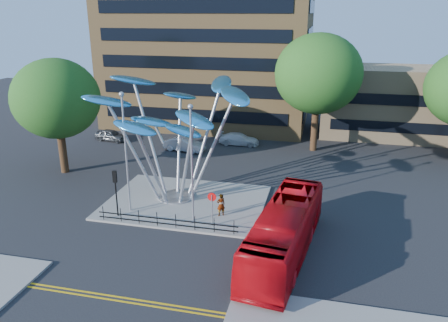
% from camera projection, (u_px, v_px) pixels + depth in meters
% --- Properties ---
extents(ground, '(120.00, 120.00, 0.00)m').
position_uv_depth(ground, '(172.00, 242.00, 28.05)').
color(ground, black).
rests_on(ground, ground).
extents(traffic_island, '(12.00, 9.00, 0.15)m').
position_uv_depth(traffic_island, '(186.00, 202.00, 33.76)').
color(traffic_island, slate).
rests_on(traffic_island, ground).
extents(double_yellow_near, '(40.00, 0.12, 0.01)m').
position_uv_depth(double_yellow_near, '(133.00, 299.00, 22.53)').
color(double_yellow_near, gold).
rests_on(double_yellow_near, ground).
extents(double_yellow_far, '(40.00, 0.12, 0.01)m').
position_uv_depth(double_yellow_far, '(130.00, 303.00, 22.25)').
color(double_yellow_far, gold).
rests_on(double_yellow_far, ground).
extents(brick_tower, '(25.00, 15.00, 30.00)m').
position_uv_depth(brick_tower, '(209.00, 3.00, 53.86)').
color(brick_tower, olive).
rests_on(brick_tower, ground).
extents(low_building_near, '(15.00, 8.00, 8.00)m').
position_uv_depth(low_building_near, '(388.00, 102.00, 50.85)').
color(low_building_near, tan).
rests_on(low_building_near, ground).
extents(tree_right, '(8.80, 8.80, 12.11)m').
position_uv_depth(tree_right, '(318.00, 74.00, 43.91)').
color(tree_right, black).
rests_on(tree_right, ground).
extents(tree_left, '(7.60, 7.60, 10.32)m').
position_uv_depth(tree_left, '(56.00, 99.00, 38.06)').
color(tree_left, black).
rests_on(tree_left, ground).
extents(leaf_sculpture, '(12.72, 9.54, 9.51)m').
position_uv_depth(leaf_sculpture, '(173.00, 113.00, 32.39)').
color(leaf_sculpture, '#9EA0A5').
rests_on(leaf_sculpture, traffic_island).
extents(street_lamp_left, '(0.36, 0.36, 8.80)m').
position_uv_depth(street_lamp_left, '(125.00, 143.00, 30.49)').
color(street_lamp_left, '#9EA0A5').
rests_on(street_lamp_left, traffic_island).
extents(street_lamp_right, '(0.36, 0.36, 8.30)m').
position_uv_depth(street_lamp_right, '(192.00, 154.00, 29.03)').
color(street_lamp_right, '#9EA0A5').
rests_on(street_lamp_right, traffic_island).
extents(traffic_light_island, '(0.28, 0.18, 3.42)m').
position_uv_depth(traffic_light_island, '(115.00, 184.00, 30.57)').
color(traffic_light_island, black).
rests_on(traffic_light_island, traffic_island).
extents(no_entry_sign_island, '(0.60, 0.10, 2.45)m').
position_uv_depth(no_entry_sign_island, '(212.00, 204.00, 29.33)').
color(no_entry_sign_island, '#9EA0A5').
rests_on(no_entry_sign_island, traffic_island).
extents(pedestrian_railing_front, '(10.00, 0.06, 1.00)m').
position_uv_depth(pedestrian_railing_front, '(166.00, 221.00, 29.65)').
color(pedestrian_railing_front, black).
rests_on(pedestrian_railing_front, traffic_island).
extents(red_bus, '(4.16, 11.78, 3.21)m').
position_uv_depth(red_bus, '(285.00, 231.00, 26.09)').
color(red_bus, '#B0080F').
rests_on(red_bus, ground).
extents(pedestrian, '(0.73, 0.67, 1.68)m').
position_uv_depth(pedestrian, '(221.00, 205.00, 31.11)').
color(pedestrian, gray).
rests_on(pedestrian, traffic_island).
extents(parked_car_left, '(4.01, 2.12, 1.30)m').
position_uv_depth(parked_car_left, '(111.00, 135.00, 49.66)').
color(parked_car_left, '#3E4246').
rests_on(parked_car_left, ground).
extents(parked_car_mid, '(4.62, 2.24, 1.46)m').
position_uv_depth(parked_car_mid, '(184.00, 144.00, 46.02)').
color(parked_car_mid, '#B5B6BD').
rests_on(parked_car_mid, ground).
extents(parked_car_right, '(4.45, 1.83, 1.29)m').
position_uv_depth(parked_car_right, '(239.00, 139.00, 48.16)').
color(parked_car_right, beige).
rests_on(parked_car_right, ground).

